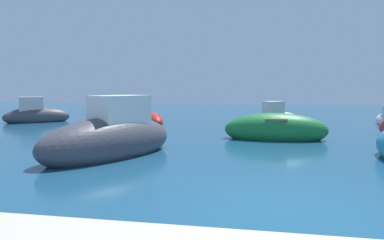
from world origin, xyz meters
TOP-DOWN VIEW (x-y plane):
  - ground at (0.00, 0.00)m, footprint 80.00×80.00m
  - moored_boat_0 at (0.41, 8.24)m, footprint 4.13×1.58m
  - moored_boat_1 at (-4.76, 3.91)m, footprint 3.78×4.97m
  - moored_boat_2 at (-6.08, 12.26)m, footprint 2.66×3.37m
  - moored_boat_3 at (-13.48, 12.81)m, footprint 3.80×3.32m
  - moored_boat_4 at (0.79, 12.84)m, footprint 3.31×3.04m

SIDE VIEW (x-z plane):
  - ground at x=0.00m, z-range 0.00..0.00m
  - moored_boat_2 at x=-6.08m, z-range -0.22..0.77m
  - moored_boat_4 at x=0.79m, z-range -0.43..1.16m
  - moored_boat_0 at x=0.41m, z-range -0.31..1.07m
  - moored_boat_3 at x=-13.48m, z-range -0.47..1.33m
  - moored_boat_1 at x=-4.76m, z-range -0.56..1.64m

